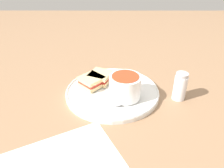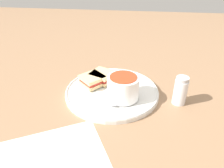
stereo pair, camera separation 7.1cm
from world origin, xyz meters
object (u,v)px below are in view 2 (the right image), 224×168
Objects in this scene: spoon at (110,103)px; sandwich_half_near at (102,76)px; salt_shaker at (180,91)px; sandwich_half_far at (92,80)px; soup_bowl at (123,87)px.

spoon is 1.23× the size of sandwich_half_near.
sandwich_half_near is at bearing -107.07° from salt_shaker.
sandwich_half_far is 0.29m from salt_shaker.
soup_bowl is 0.98× the size of sandwich_half_far.
soup_bowl is 0.13m from sandwich_half_near.
sandwich_half_far is 1.08× the size of salt_shaker.
soup_bowl is at bearing -84.80° from salt_shaker.
sandwich_half_near is 1.01× the size of salt_shaker.
spoon is at bearing 19.03° from sandwich_half_near.
soup_bowl is 0.06m from spoon.
soup_bowl reaches higher than spoon.
spoon is at bearing -74.70° from salt_shaker.
sandwich_half_far is (0.03, -0.03, 0.00)m from sandwich_half_near.
spoon is (0.04, -0.03, -0.03)m from soup_bowl.
sandwich_half_far reaches higher than spoon.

